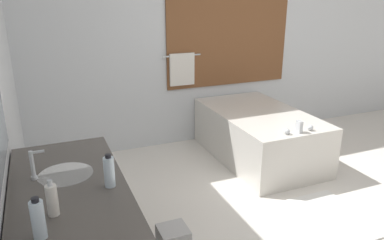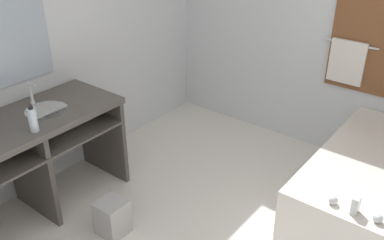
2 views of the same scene
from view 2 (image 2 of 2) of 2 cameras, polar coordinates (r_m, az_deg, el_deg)
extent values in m
cylinder|color=silver|center=(4.11, 20.36, 9.51)|extent=(0.50, 0.02, 0.02)
cube|color=silver|center=(4.15, 19.93, 7.27)|extent=(0.32, 0.04, 0.40)
cube|color=silver|center=(3.60, -23.90, 9.74)|extent=(0.06, 7.40, 2.70)
cube|color=#4C4742|center=(3.41, -21.87, -0.45)|extent=(0.64, 1.52, 0.05)
cube|color=#4C4742|center=(3.51, -21.29, -3.33)|extent=(0.61, 1.45, 0.02)
cylinder|color=white|center=(3.54, -18.66, 0.25)|extent=(0.33, 0.33, 0.15)
cube|color=#4C4742|center=(3.62, -20.68, -6.37)|extent=(0.59, 0.04, 0.80)
cube|color=#4C4742|center=(3.97, -11.87, -1.82)|extent=(0.59, 0.04, 0.80)
cylinder|color=silver|center=(3.61, -16.09, -0.16)|extent=(0.13, 0.42, 0.13)
cylinder|color=silver|center=(3.64, -20.45, 2.21)|extent=(0.04, 0.04, 0.02)
cylinder|color=silver|center=(3.60, -20.69, 3.49)|extent=(0.02, 0.02, 0.16)
cube|color=silver|center=(3.54, -20.52, 4.36)|extent=(0.07, 0.01, 0.01)
cube|color=silver|center=(3.65, 23.75, -8.93)|extent=(0.95, 1.63, 0.57)
ellipsoid|color=white|center=(3.58, 24.17, -7.17)|extent=(0.69, 1.17, 0.30)
cube|color=silver|center=(2.88, 21.00, -10.56)|extent=(0.04, 0.07, 0.12)
sphere|color=silver|center=(2.92, 18.30, -10.12)|extent=(0.06, 0.06, 0.06)
sphere|color=silver|center=(2.88, 23.56, -11.93)|extent=(0.06, 0.06, 0.06)
cylinder|color=silver|center=(3.18, -20.45, -0.01)|extent=(0.06, 0.06, 0.18)
cylinder|color=black|center=(3.13, -20.75, 1.57)|extent=(0.03, 0.03, 0.02)
cube|color=#B2B2B2|center=(3.41, -10.56, -12.65)|extent=(0.21, 0.21, 0.29)
camera|label=1|loc=(2.86, -62.05, 4.36)|focal=35.00mm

